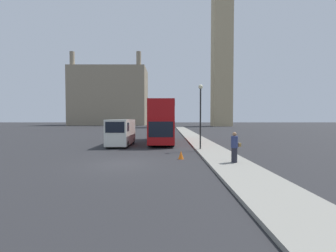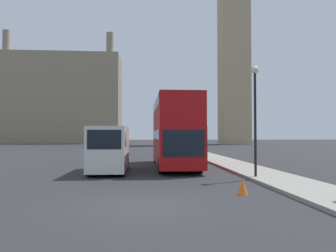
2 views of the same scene
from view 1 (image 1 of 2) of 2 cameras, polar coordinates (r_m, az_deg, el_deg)
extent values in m
plane|color=#28282B|center=(13.58, -11.72, -9.40)|extent=(300.00, 300.00, 0.00)
cube|color=gray|center=(13.75, 15.21, -8.96)|extent=(2.57, 120.00, 0.15)
cube|color=tan|center=(84.85, 13.50, 16.11)|extent=(6.51, 6.51, 47.21)
cube|color=gray|center=(97.72, -14.48, 7.14)|extent=(30.37, 15.34, 23.46)
cylinder|color=gray|center=(98.09, -23.15, 15.51)|extent=(1.84, 1.84, 5.16)
cylinder|color=gray|center=(91.48, -7.44, 16.66)|extent=(1.84, 1.84, 5.16)
cube|color=#A80F11|center=(24.91, -1.43, -0.93)|extent=(2.45, 10.39, 2.30)
cube|color=#A80F11|center=(24.89, -1.44, 3.86)|extent=(2.45, 10.19, 1.87)
cube|color=black|center=(24.88, -1.43, 0.73)|extent=(2.49, 9.98, 0.55)
cube|color=black|center=(24.92, -1.44, 5.15)|extent=(2.49, 9.77, 0.55)
cube|color=black|center=(19.69, -1.82, -0.87)|extent=(2.16, 0.03, 1.38)
cylinder|color=black|center=(21.39, -4.04, -3.86)|extent=(0.69, 1.02, 1.02)
cylinder|color=black|center=(21.34, 0.70, -3.87)|extent=(0.69, 1.02, 1.02)
cylinder|color=black|center=(28.63, -3.01, -2.41)|extent=(0.69, 1.02, 1.02)
cylinder|color=black|center=(28.59, 0.52, -2.42)|extent=(0.69, 1.02, 1.02)
cube|color=silver|center=(22.50, -11.75, -1.40)|extent=(1.95, 5.35, 2.38)
cube|color=black|center=(19.86, -13.34, -0.32)|extent=(1.66, 0.02, 0.95)
cube|color=black|center=(20.78, -12.74, -0.22)|extent=(1.98, 0.96, 0.76)
cylinder|color=black|center=(20.99, -14.71, -4.49)|extent=(0.49, 0.68, 0.68)
cylinder|color=black|center=(20.67, -10.77, -4.56)|extent=(0.49, 0.68, 0.68)
cylinder|color=black|center=(24.51, -12.54, -3.57)|extent=(0.49, 0.68, 0.68)
cylinder|color=black|center=(24.23, -9.16, -3.61)|extent=(0.49, 0.68, 0.68)
cylinder|color=#23232D|center=(13.43, 16.51, -7.09)|extent=(0.33, 0.33, 0.84)
cylinder|color=navy|center=(13.33, 16.54, -3.90)|extent=(0.38, 0.38, 0.66)
sphere|color=#9E704C|center=(13.30, 16.55, -1.99)|extent=(0.23, 0.23, 0.23)
cube|color=olive|center=(13.43, 17.73, -4.58)|extent=(0.12, 0.24, 0.20)
cylinder|color=black|center=(18.61, 8.25, 1.76)|extent=(0.12, 0.12, 4.93)
sphere|color=beige|center=(18.80, 8.29, 9.84)|extent=(0.36, 0.36, 0.36)
cone|color=orange|center=(14.81, 3.34, -7.34)|extent=(0.36, 0.36, 0.55)
camera|label=2|loc=(4.16, -40.30, -6.02)|focal=35.00mm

